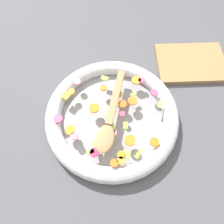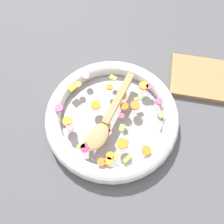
# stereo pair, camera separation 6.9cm
# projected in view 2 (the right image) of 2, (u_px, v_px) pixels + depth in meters

# --- Properties ---
(ground_plane) EXTENTS (4.00, 4.00, 0.00)m
(ground_plane) POSITION_uv_depth(u_px,v_px,m) (112.00, 119.00, 0.73)
(ground_plane) COLOR #4C4C51
(skillet) EXTENTS (0.43, 0.43, 0.05)m
(skillet) POSITION_uv_depth(u_px,v_px,m) (112.00, 116.00, 0.71)
(skillet) COLOR gray
(skillet) RESTS_ON ground_plane
(chopped_vegetables) EXTENTS (0.35, 0.31, 0.01)m
(chopped_vegetables) POSITION_uv_depth(u_px,v_px,m) (110.00, 116.00, 0.68)
(chopped_vegetables) COLOR orange
(chopped_vegetables) RESTS_ON skillet
(wooden_spoon) EXTENTS (0.11, 0.29, 0.01)m
(wooden_spoon) POSITION_uv_depth(u_px,v_px,m) (108.00, 117.00, 0.66)
(wooden_spoon) COLOR #A87F51
(wooden_spoon) RESTS_ON chopped_vegetables
(cutting_board) EXTENTS (0.25, 0.18, 0.02)m
(cutting_board) POSITION_uv_depth(u_px,v_px,m) (206.00, 79.00, 0.79)
(cutting_board) COLOR #9E7547
(cutting_board) RESTS_ON ground_plane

